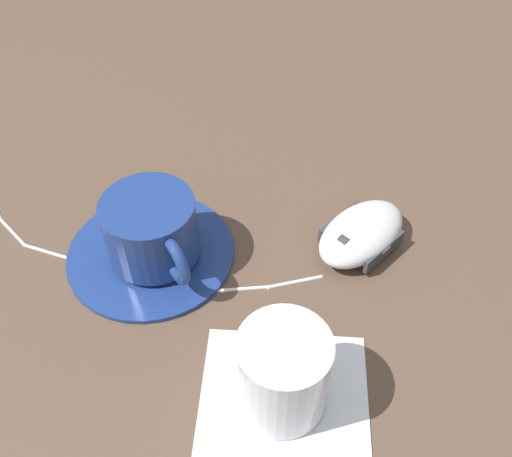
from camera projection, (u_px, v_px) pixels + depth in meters
ground_plane at (269, 288)px, 0.51m from camera, size 3.00×3.00×0.00m
saucer at (151, 251)px, 0.54m from camera, size 0.16×0.16×0.01m
coffee_cup at (152, 230)px, 0.51m from camera, size 0.08×0.11×0.06m
computer_mouse at (361, 233)px, 0.54m from camera, size 0.11×0.08×0.03m
mouse_cable at (124, 256)px, 0.54m from camera, size 0.12×0.35×0.00m
napkin_under_glass at (284, 406)px, 0.43m from camera, size 0.17×0.17×0.00m
drinking_glass at (283, 373)px, 0.41m from camera, size 0.07×0.07×0.08m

